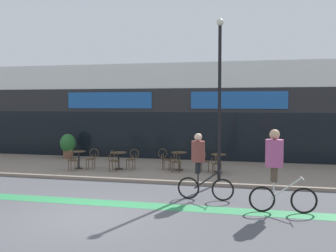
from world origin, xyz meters
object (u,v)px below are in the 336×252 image
cafe_chair_2_side (165,158)px  cafe_chair_3_side (203,159)px  cafe_chair_2_near (176,160)px  planter_pot (68,145)px  cafe_chair_1_near (113,159)px  cafe_chair_3_near (217,162)px  cyclist_1 (276,164)px  cafe_chair_0_near (72,159)px  bistro_table_0 (79,156)px  bistro_table_2 (179,157)px  cafe_chair_1_side (132,158)px  bistro_table_1 (119,157)px  cyclist_0 (200,162)px  bistro_table_3 (218,160)px  lamp_post (220,89)px  cafe_chair_0_side (92,157)px

cafe_chair_2_side → cafe_chair_3_side: same height
cafe_chair_2_near → planter_pot: size_ratio=0.71×
cafe_chair_1_near → cafe_chair_3_near: size_ratio=1.00×
cyclist_1 → planter_pot: bearing=139.1°
cafe_chair_0_near → cafe_chair_2_side: (3.69, 1.26, 0.00)m
bistro_table_0 → bistro_table_2: bearing=8.4°
cafe_chair_1_side → cyclist_1: cyclist_1 is taller
cafe_chair_1_side → cafe_chair_2_side: 1.39m
cafe_chair_2_side → bistro_table_2: bearing=-1.3°
bistro_table_1 → cafe_chair_3_near: cafe_chair_3_near is taller
bistro_table_1 → cafe_chair_1_side: 0.63m
bistro_table_0 → cyclist_0: 7.01m
cafe_chair_0_near → cafe_chair_2_near: size_ratio=1.00×
bistro_table_1 → cafe_chair_0_near: 1.95m
cafe_chair_2_side → cyclist_0: bearing=-64.8°
bistro_table_3 → cafe_chair_3_near: 0.63m
cafe_chair_2_near → lamp_post: size_ratio=0.15×
bistro_table_3 → cyclist_0: bearing=-91.5°
cafe_chair_1_near → bistro_table_2: bearing=-65.6°
cafe_chair_0_near → cafe_chair_2_side: bearing=-77.5°
bistro_table_1 → cyclist_1: 8.12m
bistro_table_0 → cafe_chair_3_side: size_ratio=0.85×
cafe_chair_3_near → lamp_post: (0.22, -1.16, 2.84)m
cafe_chair_1_side → planter_pot: (-4.32, 2.48, 0.19)m
bistro_table_3 → cafe_chair_2_near: cafe_chair_2_near is taller
cafe_chair_1_side → cafe_chair_2_near: size_ratio=1.00×
cyclist_0 → cafe_chair_3_side: bearing=97.8°
cafe_chair_1_near → cafe_chair_0_near: bearing=102.4°
bistro_table_3 → cafe_chair_2_side: size_ratio=0.83×
planter_pot → cafe_chair_3_side: bearing=-16.8°
bistro_table_2 → cafe_chair_0_near: 4.50m
cafe_chair_2_side → cafe_chair_3_near: 2.41m
cafe_chair_3_near → cyclist_1: bearing=-149.7°
cafe_chair_1_near → cafe_chair_3_near: 4.28m
lamp_post → cyclist_0: size_ratio=2.87×
cyclist_1 → bistro_table_3: bearing=107.5°
cafe_chair_3_near → cyclist_1: size_ratio=0.40×
bistro_table_1 → cyclist_0: bearing=-44.0°
cafe_chair_2_near → cyclist_1: 6.09m
cafe_chair_1_near → cyclist_1: size_ratio=0.40×
cafe_chair_0_side → cafe_chair_3_near: (5.38, -0.09, 0.00)m
cafe_chair_0_near → bistro_table_0: bearing=-5.6°
cyclist_0 → cyclist_1: bearing=-22.2°
cafe_chair_2_near → cafe_chair_3_near: same height
cyclist_0 → cafe_chair_2_near: bearing=113.7°
bistro_table_0 → cafe_chair_3_side: cafe_chair_3_side is taller
cafe_chair_2_near → cyclist_0: bearing=-154.7°
bistro_table_3 → lamp_post: 3.36m
lamp_post → cyclist_1: lamp_post is taller
bistro_table_1 → cafe_chair_1_near: bearing=-90.4°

